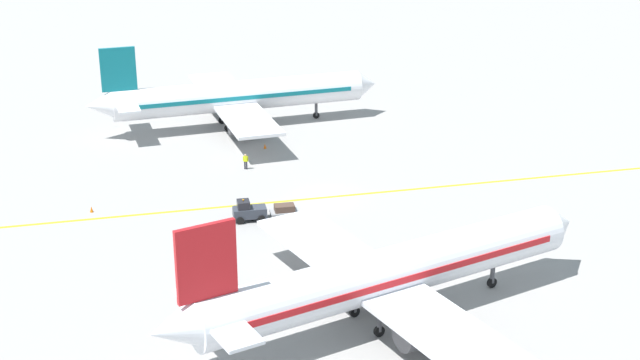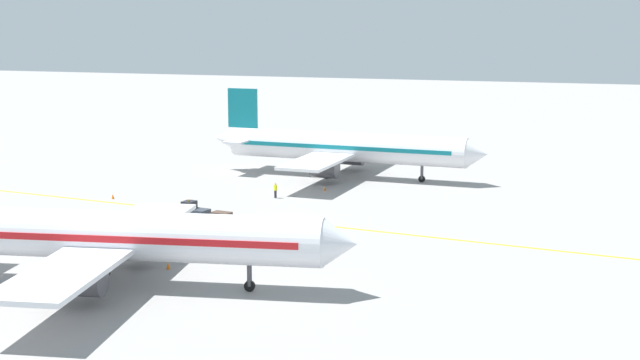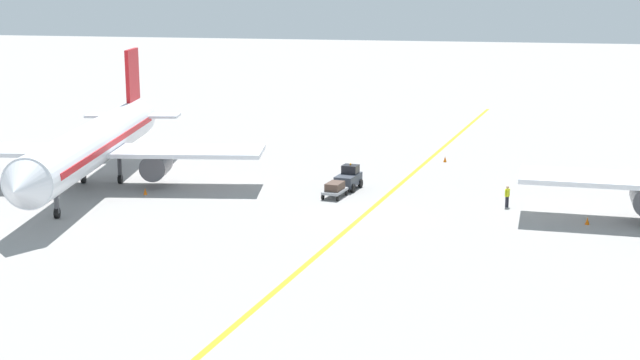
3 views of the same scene
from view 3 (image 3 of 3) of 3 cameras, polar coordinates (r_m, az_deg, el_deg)
The scene contains 10 objects.
ground_plane at distance 66.02m, azimuth 2.78°, elevation -2.31°, with size 400.00×400.00×0.00m, color gray.
apron_yellow_centreline at distance 66.02m, azimuth 2.78°, elevation -2.31°, with size 0.40×120.00×0.01m, color yellow.
airplane_adjacent_stand at distance 76.59m, azimuth -14.24°, elevation 2.24°, with size 28.48×35.42×10.60m.
baggage_tug_dark at distance 74.36m, azimuth 1.84°, elevation 0.11°, with size 2.14×3.20×2.11m.
baggage_cart_trailing at distance 71.36m, azimuth 0.95°, elevation -0.53°, with size 1.79×2.79×1.24m.
ground_crew_worker at distance 69.76m, azimuth 11.89°, elevation -0.99°, with size 0.38×0.50×1.68m.
traffic_cone_near_nose at distance 66.38m, azimuth 16.74°, elevation -2.52°, with size 0.32×0.32×0.55m, color orange.
traffic_cone_mid_apron at distance 86.41m, azimuth 8.01°, elevation 1.33°, with size 0.32×0.32×0.55m, color orange.
traffic_cone_by_wingtip at distance 93.74m, azimuth -11.45°, elevation 2.08°, with size 0.32×0.32×0.55m, color orange.
traffic_cone_far_edge at distance 73.78m, azimuth -11.12°, elevation -0.72°, with size 0.32×0.32×0.55m, color orange.
Camera 3 is at (-10.63, 62.92, 16.94)m, focal length 50.00 mm.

